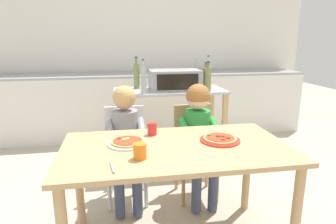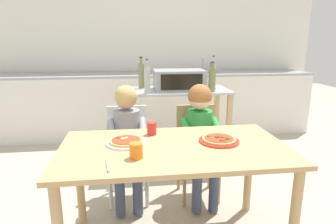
{
  "view_description": "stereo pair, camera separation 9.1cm",
  "coord_description": "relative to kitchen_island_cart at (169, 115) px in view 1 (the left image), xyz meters",
  "views": [
    {
      "loc": [
        -0.36,
        -1.72,
        1.4
      ],
      "look_at": [
        0.0,
        0.3,
        0.88
      ],
      "focal_mm": 31.24,
      "sensor_mm": 36.0,
      "label": 1
    },
    {
      "loc": [
        -0.27,
        -1.74,
        1.4
      ],
      "look_at": [
        0.0,
        0.3,
        0.88
      ],
      "focal_mm": 31.24,
      "sensor_mm": 36.0,
      "label": 2
    }
  ],
  "objects": [
    {
      "name": "ground_plane",
      "position": [
        -0.2,
        -0.22,
        -0.58
      ],
      "size": [
        11.36,
        11.36,
        0.0
      ],
      "primitive_type": "plane",
      "color": "#B7AD99"
    },
    {
      "name": "back_wall_tiled",
      "position": [
        -0.2,
        1.55,
        0.77
      ],
      "size": [
        5.29,
        0.12,
        2.7
      ],
      "color": "white",
      "rests_on": "ground"
    },
    {
      "name": "kitchen_counter",
      "position": [
        -0.2,
        1.14,
        -0.12
      ],
      "size": [
        4.76,
        0.6,
        1.11
      ],
      "color": "silver",
      "rests_on": "ground"
    },
    {
      "name": "kitchen_island_cart",
      "position": [
        0.0,
        0.0,
        0.0
      ],
      "size": [
        1.2,
        0.53,
        0.86
      ],
      "color": "#B7BABF",
      "rests_on": "ground"
    },
    {
      "name": "toaster_oven",
      "position": [
        0.06,
        -0.01,
        0.39
      ],
      "size": [
        0.54,
        0.33,
        0.21
      ],
      "color": "#999BA0",
      "rests_on": "kitchen_island_cart"
    },
    {
      "name": "bottle_dark_olive_oil",
      "position": [
        0.44,
        0.04,
        0.43
      ],
      "size": [
        0.06,
        0.06,
        0.36
      ],
      "color": "#ADB7B2",
      "rests_on": "kitchen_island_cart"
    },
    {
      "name": "bottle_slim_sauce",
      "position": [
        0.4,
        -0.08,
        0.4
      ],
      "size": [
        0.07,
        0.07,
        0.29
      ],
      "color": "#4C2D14",
      "rests_on": "kitchen_island_cart"
    },
    {
      "name": "bottle_squat_spirits",
      "position": [
        0.46,
        0.18,
        0.39
      ],
      "size": [
        0.05,
        0.05,
        0.27
      ],
      "color": "#4C2D14",
      "rests_on": "kitchen_island_cart"
    },
    {
      "name": "bottle_brown_beer",
      "position": [
        -0.34,
        0.13,
        0.43
      ],
      "size": [
        0.06,
        0.06,
        0.35
      ],
      "color": "olive",
      "rests_on": "kitchen_island_cart"
    },
    {
      "name": "bottle_tall_green_wine",
      "position": [
        -0.3,
        -0.21,
        0.42
      ],
      "size": [
        0.06,
        0.06,
        0.34
      ],
      "color": "#ADB7B2",
      "rests_on": "kitchen_island_cart"
    },
    {
      "name": "bottle_clear_vinegar",
      "position": [
        0.37,
        -0.18,
        0.41
      ],
      "size": [
        0.07,
        0.07,
        0.31
      ],
      "color": "olive",
      "rests_on": "kitchen_island_cart"
    },
    {
      "name": "dining_table",
      "position": [
        -0.2,
        -1.35,
        0.06
      ],
      "size": [
        1.45,
        0.8,
        0.73
      ],
      "color": "tan",
      "rests_on": "ground"
    },
    {
      "name": "dining_chair_left",
      "position": [
        -0.51,
        -0.65,
        -0.1
      ],
      "size": [
        0.36,
        0.36,
        0.81
      ],
      "color": "silver",
      "rests_on": "ground"
    },
    {
      "name": "dining_chair_right",
      "position": [
        0.11,
        -0.69,
        -0.1
      ],
      "size": [
        0.36,
        0.36,
        0.81
      ],
      "color": "tan",
      "rests_on": "ground"
    },
    {
      "name": "child_in_grey_shirt",
      "position": [
        -0.51,
        -0.77,
        0.07
      ],
      "size": [
        0.32,
        0.42,
        1.01
      ],
      "color": "#424C6B",
      "rests_on": "ground"
    },
    {
      "name": "child_in_green_shirt",
      "position": [
        0.11,
        -0.81,
        0.09
      ],
      "size": [
        0.32,
        0.42,
        1.01
      ],
      "color": "#424C6B",
      "rests_on": "ground"
    },
    {
      "name": "pizza_plate_white",
      "position": [
        -0.51,
        -1.26,
        0.16
      ],
      "size": [
        0.26,
        0.26,
        0.03
      ],
      "color": "white",
      "rests_on": "dining_table"
    },
    {
      "name": "pizza_plate_red_rimmed",
      "position": [
        0.11,
        -1.31,
        0.16
      ],
      "size": [
        0.27,
        0.27,
        0.03
      ],
      "color": "red",
      "rests_on": "dining_table"
    },
    {
      "name": "drinking_cup_orange",
      "position": [
        -0.45,
        -1.51,
        0.2
      ],
      "size": [
        0.08,
        0.08,
        0.09
      ],
      "primitive_type": "cylinder",
      "color": "orange",
      "rests_on": "dining_table"
    },
    {
      "name": "drinking_cup_red",
      "position": [
        -0.33,
        -1.1,
        0.2
      ],
      "size": [
        0.07,
        0.07,
        0.09
      ],
      "primitive_type": "cylinder",
      "color": "red",
      "rests_on": "dining_table"
    },
    {
      "name": "serving_spoon",
      "position": [
        -0.6,
        -1.62,
        0.16
      ],
      "size": [
        0.03,
        0.14,
        0.01
      ],
      "primitive_type": "cylinder",
      "rotation": [
        0.0,
        1.57,
        1.71
      ],
      "color": "#B7BABF",
      "rests_on": "dining_table"
    }
  ]
}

